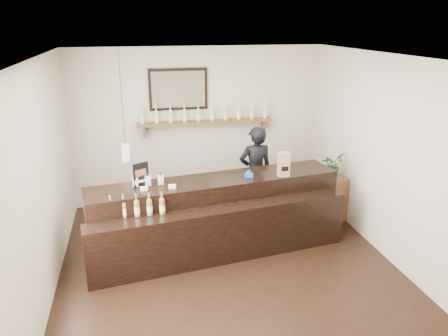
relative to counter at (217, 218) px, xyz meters
The scene contains 10 objects.
ground 0.74m from the counter, 85.42° to the right, with size 5.00×5.00×0.00m, color black.
room_shell 1.34m from the counter, 85.42° to the right, with size 5.00×5.00×5.00m.
back_wall_decor 2.22m from the counter, 93.59° to the left, with size 2.66×0.96×1.69m.
counter is the anchor object (origin of this frame).
promo_sign 1.28m from the counter, behind, with size 0.21×0.14×0.33m.
paper_bag 1.25m from the counter, ahead, with size 0.18×0.14×0.36m.
tape_dispenser 0.78m from the counter, 13.18° to the left, with size 0.13×0.07×0.11m.
side_cabinet 2.13m from the counter, 16.28° to the left, with size 0.52×0.61×0.76m.
potted_plant 2.18m from the counter, 16.28° to the left, with size 0.37×0.32×0.41m, color #255E2B.
shopkeeper 1.36m from the counter, 49.21° to the left, with size 0.65×0.43×1.78m, color black.
Camera 1 is at (-1.16, -5.12, 3.21)m, focal length 35.00 mm.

